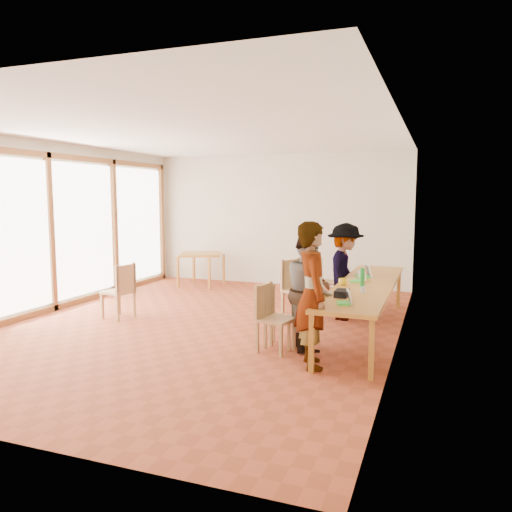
# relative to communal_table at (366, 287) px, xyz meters

# --- Properties ---
(ground) EXTENTS (8.00, 8.00, 0.00)m
(ground) POSITION_rel_communal_table_xyz_m (-2.50, -0.42, -0.70)
(ground) COLOR #A34527
(ground) RESTS_ON ground
(wall_back) EXTENTS (6.00, 0.10, 3.00)m
(wall_back) POSITION_rel_communal_table_xyz_m (-2.50, 3.58, 0.80)
(wall_back) COLOR beige
(wall_back) RESTS_ON ground
(wall_right) EXTENTS (0.10, 8.00, 3.00)m
(wall_right) POSITION_rel_communal_table_xyz_m (0.50, -0.42, 0.80)
(wall_right) COLOR beige
(wall_right) RESTS_ON ground
(window_wall) EXTENTS (0.10, 8.00, 3.00)m
(window_wall) POSITION_rel_communal_table_xyz_m (-5.46, -0.42, 0.80)
(window_wall) COLOR white
(window_wall) RESTS_ON ground
(ceiling) EXTENTS (6.00, 8.00, 0.04)m
(ceiling) POSITION_rel_communal_table_xyz_m (-2.50, -0.42, 2.32)
(ceiling) COLOR white
(ceiling) RESTS_ON wall_back
(communal_table) EXTENTS (0.80, 4.00, 0.75)m
(communal_table) POSITION_rel_communal_table_xyz_m (0.00, 0.00, 0.00)
(communal_table) COLOR #C37E2B
(communal_table) RESTS_ON ground
(side_table) EXTENTS (0.90, 0.90, 0.75)m
(side_table) POSITION_rel_communal_table_xyz_m (-4.10, 2.78, -0.03)
(side_table) COLOR #C37E2B
(side_table) RESTS_ON ground
(chair_near) EXTENTS (0.49, 0.49, 0.47)m
(chair_near) POSITION_rel_communal_table_xyz_m (-1.07, -1.28, -0.16)
(chair_near) COLOR tan
(chair_near) RESTS_ON ground
(chair_mid) EXTENTS (0.39, 0.39, 0.44)m
(chair_mid) POSITION_rel_communal_table_xyz_m (-1.07, -1.07, -0.20)
(chair_mid) COLOR tan
(chair_mid) RESTS_ON ground
(chair_far) EXTENTS (0.61, 0.61, 0.53)m
(chair_far) POSITION_rel_communal_table_xyz_m (-1.26, 0.58, -0.10)
(chair_far) COLOR tan
(chair_far) RESTS_ON ground
(chair_empty) EXTENTS (0.54, 0.54, 0.49)m
(chair_empty) POSITION_rel_communal_table_xyz_m (-0.97, 1.66, -0.14)
(chair_empty) COLOR tan
(chair_empty) RESTS_ON ground
(chair_spare) EXTENTS (0.51, 0.51, 0.49)m
(chair_spare) POSITION_rel_communal_table_xyz_m (-3.95, -0.49, -0.14)
(chair_spare) COLOR tan
(chair_spare) RESTS_ON ground
(person_near) EXTENTS (0.64, 0.75, 1.75)m
(person_near) POSITION_rel_communal_table_xyz_m (-0.39, -1.70, 0.17)
(person_near) COLOR gray
(person_near) RESTS_ON ground
(person_mid) EXTENTS (0.86, 0.94, 1.57)m
(person_mid) POSITION_rel_communal_table_xyz_m (-0.61, -1.00, 0.08)
(person_mid) COLOR gray
(person_mid) RESTS_ON ground
(person_far) EXTENTS (0.61, 1.04, 1.60)m
(person_far) POSITION_rel_communal_table_xyz_m (-0.45, 0.76, 0.10)
(person_far) COLOR gray
(person_far) RESTS_ON ground
(laptop_near) EXTENTS (0.23, 0.25, 0.18)m
(laptop_near) POSITION_rel_communal_table_xyz_m (-0.03, -1.50, 0.10)
(laptop_near) COLOR #3CD540
(laptop_near) RESTS_ON communal_table
(laptop_mid) EXTENTS (0.23, 0.25, 0.18)m
(laptop_mid) POSITION_rel_communal_table_xyz_m (-0.11, 0.14, 0.10)
(laptop_mid) COLOR #3CD540
(laptop_mid) RESTS_ON communal_table
(laptop_far) EXTENTS (0.30, 0.31, 0.22)m
(laptop_far) POSITION_rel_communal_table_xyz_m (-0.09, 0.60, 0.11)
(laptop_far) COLOR #3CD540
(laptop_far) RESTS_ON communal_table
(yellow_mug) EXTENTS (0.14, 0.14, 0.10)m
(yellow_mug) POSITION_rel_communal_table_xyz_m (-0.30, -0.24, 0.10)
(yellow_mug) COLOR yellow
(yellow_mug) RESTS_ON communal_table
(green_bottle) EXTENTS (0.07, 0.07, 0.28)m
(green_bottle) POSITION_rel_communal_table_xyz_m (-0.01, -0.32, 0.19)
(green_bottle) COLOR #1C7D2A
(green_bottle) RESTS_ON communal_table
(clear_glass) EXTENTS (0.07, 0.07, 0.09)m
(clear_glass) POSITION_rel_communal_table_xyz_m (0.07, -0.75, 0.09)
(clear_glass) COLOR silver
(clear_glass) RESTS_ON communal_table
(condiment_cup) EXTENTS (0.08, 0.08, 0.06)m
(condiment_cup) POSITION_rel_communal_table_xyz_m (-0.23, 0.85, 0.08)
(condiment_cup) COLOR white
(condiment_cup) RESTS_ON communal_table
(pink_phone) EXTENTS (0.05, 0.10, 0.01)m
(pink_phone) POSITION_rel_communal_table_xyz_m (-0.03, -1.48, 0.05)
(pink_phone) COLOR #E43C61
(pink_phone) RESTS_ON communal_table
(black_pouch) EXTENTS (0.16, 0.26, 0.09)m
(black_pouch) POSITION_rel_communal_table_xyz_m (-0.16, -1.08, 0.09)
(black_pouch) COLOR black
(black_pouch) RESTS_ON communal_table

